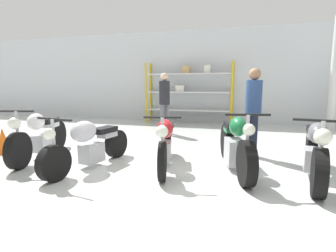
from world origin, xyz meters
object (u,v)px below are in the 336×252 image
motorcycle_grey (315,151)px  person_browsing (253,105)px  traffic_cone (3,141)px  motorcycle_white (40,136)px  shelving_rack (188,90)px  motorcycle_silver (89,144)px  motorcycle_red (166,142)px  person_near_rack (164,98)px  motorcycle_green (235,145)px

motorcycle_grey → person_browsing: person_browsing is taller
motorcycle_grey → traffic_cone: (-6.01, -0.11, -0.17)m
motorcycle_white → person_browsing: size_ratio=1.18×
shelving_rack → traffic_cone: shelving_rack is taller
shelving_rack → motorcycle_silver: 6.21m
traffic_cone → shelving_rack: bearing=63.9°
motorcycle_red → person_browsing: bearing=115.5°
shelving_rack → person_near_rack: 2.54m
motorcycle_white → motorcycle_silver: size_ratio=1.02×
motorcycle_grey → motorcycle_silver: bearing=-73.9°
motorcycle_white → motorcycle_green: size_ratio=0.98×
shelving_rack → motorcycle_red: (0.78, -5.71, -0.81)m
motorcycle_silver → motorcycle_red: motorcycle_red is taller
shelving_rack → person_browsing: size_ratio=1.90×
motorcycle_white → motorcycle_green: bearing=80.4°
motorcycle_red → person_near_rack: bearing=-175.4°
motorcycle_silver → motorcycle_red: 1.35m
motorcycle_red → person_near_rack: person_near_rack is taller
person_near_rack → motorcycle_grey: bearing=164.3°
shelving_rack → motorcycle_grey: shelving_rack is taller
motorcycle_white → motorcycle_green: motorcycle_green is taller
motorcycle_silver → motorcycle_white: bearing=-92.9°
motorcycle_silver → traffic_cone: motorcycle_silver is taller
motorcycle_green → motorcycle_grey: (1.20, -0.14, 0.01)m
motorcycle_green → motorcycle_grey: size_ratio=1.00×
person_near_rack → traffic_cone: (-2.62, -3.26, -0.81)m
person_browsing → traffic_cone: 5.31m
motorcycle_white → person_near_rack: person_near_rack is taller
motorcycle_white → motorcycle_red: motorcycle_white is taller
motorcycle_red → traffic_cone: bearing=-101.4°
motorcycle_white → shelving_rack: bearing=148.6°
motorcycle_green → traffic_cone: size_ratio=3.94×
motorcycle_grey → person_browsing: bearing=-132.4°
motorcycle_white → traffic_cone: (-1.01, 0.04, -0.18)m
motorcycle_white → motorcycle_red: size_ratio=1.06×
motorcycle_green → person_near_rack: 3.78m
shelving_rack → motorcycle_green: bearing=-70.4°
motorcycle_silver → traffic_cone: bearing=-88.4°
motorcycle_white → motorcycle_red: bearing=78.6°
motorcycle_grey → person_near_rack: bearing=-124.0°
person_browsing → person_near_rack: size_ratio=0.98×
motorcycle_white → person_near_rack: (1.61, 3.31, 0.63)m
shelving_rack → motorcycle_silver: size_ratio=1.63×
motorcycle_green → shelving_rack: bearing=-174.2°
motorcycle_red → person_near_rack: (-0.99, 3.19, 0.62)m
motorcycle_grey → traffic_cone: bearing=-79.9°
traffic_cone → person_browsing: bearing=13.7°
shelving_rack → motorcycle_white: 6.16m
person_near_rack → person_browsing: bearing=168.2°
person_browsing → traffic_cone: person_browsing is taller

